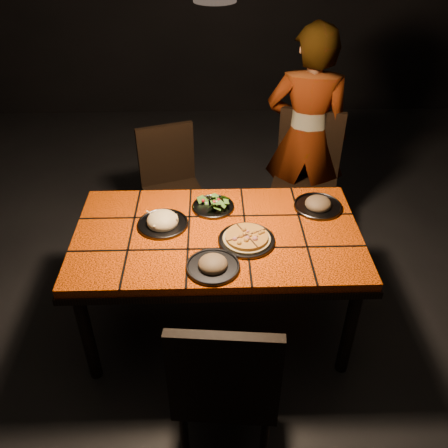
{
  "coord_description": "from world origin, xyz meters",
  "views": [
    {
      "loc": [
        -0.03,
        -2.12,
        2.35
      ],
      "look_at": [
        0.04,
        -0.02,
        0.82
      ],
      "focal_mm": 38.0,
      "sensor_mm": 36.0,
      "label": 1
    }
  ],
  "objects_px": {
    "chair_near": "(225,381)",
    "chair_far_left": "(171,180)",
    "diner": "(306,138)",
    "chair_far_right": "(306,172)",
    "plate_pizza": "(247,239)",
    "plate_pasta": "(163,222)",
    "dining_table": "(217,243)"
  },
  "relations": [
    {
      "from": "chair_far_left",
      "to": "diner",
      "type": "bearing_deg",
      "value": -12.59
    },
    {
      "from": "diner",
      "to": "plate_pizza",
      "type": "distance_m",
      "value": 1.24
    },
    {
      "from": "chair_far_left",
      "to": "chair_far_right",
      "type": "bearing_deg",
      "value": -19.16
    },
    {
      "from": "chair_near",
      "to": "chair_far_left",
      "type": "distance_m",
      "value": 1.82
    },
    {
      "from": "dining_table",
      "to": "plate_pasta",
      "type": "height_order",
      "value": "plate_pasta"
    },
    {
      "from": "dining_table",
      "to": "plate_pasta",
      "type": "relative_size",
      "value": 5.6
    },
    {
      "from": "chair_far_right",
      "to": "plate_pasta",
      "type": "xyz_separation_m",
      "value": [
        -0.98,
        -0.85,
        0.18
      ]
    },
    {
      "from": "chair_far_right",
      "to": "plate_pasta",
      "type": "distance_m",
      "value": 1.31
    },
    {
      "from": "chair_near",
      "to": "plate_pasta",
      "type": "height_order",
      "value": "chair_near"
    },
    {
      "from": "dining_table",
      "to": "chair_far_left",
      "type": "xyz_separation_m",
      "value": [
        -0.33,
        0.93,
        -0.14
      ]
    },
    {
      "from": "chair_far_right",
      "to": "diner",
      "type": "distance_m",
      "value": 0.25
    },
    {
      "from": "plate_pasta",
      "to": "diner",
      "type": "bearing_deg",
      "value": 44.46
    },
    {
      "from": "chair_far_left",
      "to": "dining_table",
      "type": "bearing_deg",
      "value": -88.98
    },
    {
      "from": "diner",
      "to": "chair_near",
      "type": "bearing_deg",
      "value": 82.27
    },
    {
      "from": "dining_table",
      "to": "plate_pizza",
      "type": "xyz_separation_m",
      "value": [
        0.16,
        -0.09,
        0.1
      ]
    },
    {
      "from": "chair_far_right",
      "to": "plate_pasta",
      "type": "relative_size",
      "value": 3.57
    },
    {
      "from": "chair_near",
      "to": "dining_table",
      "type": "bearing_deg",
      "value": -83.58
    },
    {
      "from": "chair_far_right",
      "to": "dining_table",
      "type": "bearing_deg",
      "value": -110.04
    },
    {
      "from": "dining_table",
      "to": "diner",
      "type": "height_order",
      "value": "diner"
    },
    {
      "from": "chair_far_left",
      "to": "plate_pizza",
      "type": "bearing_deg",
      "value": -83.04
    },
    {
      "from": "chair_far_left",
      "to": "chair_far_right",
      "type": "relative_size",
      "value": 0.9
    },
    {
      "from": "diner",
      "to": "chair_far_right",
      "type": "bearing_deg",
      "value": 101.59
    },
    {
      "from": "plate_pasta",
      "to": "plate_pizza",
      "type": "bearing_deg",
      "value": -19.57
    },
    {
      "from": "chair_far_right",
      "to": "plate_pizza",
      "type": "height_order",
      "value": "chair_far_right"
    },
    {
      "from": "chair_near",
      "to": "plate_pasta",
      "type": "distance_m",
      "value": 1.0
    },
    {
      "from": "plate_pizza",
      "to": "chair_near",
      "type": "bearing_deg",
      "value": -100.39
    },
    {
      "from": "dining_table",
      "to": "chair_near",
      "type": "bearing_deg",
      "value": -88.76
    },
    {
      "from": "chair_near",
      "to": "chair_far_left",
      "type": "height_order",
      "value": "chair_near"
    },
    {
      "from": "dining_table",
      "to": "chair_far_right",
      "type": "height_order",
      "value": "chair_far_right"
    },
    {
      "from": "chair_far_left",
      "to": "plate_pizza",
      "type": "relative_size",
      "value": 2.68
    },
    {
      "from": "dining_table",
      "to": "chair_far_left",
      "type": "distance_m",
      "value": 1.0
    },
    {
      "from": "chair_near",
      "to": "chair_far_right",
      "type": "relative_size",
      "value": 0.97
    }
  ]
}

